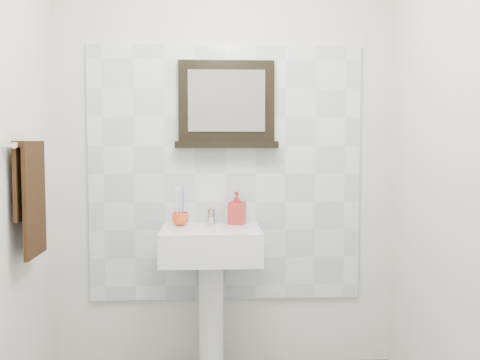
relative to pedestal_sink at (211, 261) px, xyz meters
name	(u,v)px	position (x,y,z in m)	size (l,w,h in m)	color
back_wall	(225,157)	(0.09, 0.23, 0.57)	(2.00, 0.01, 2.50)	silver
front_wall	(255,187)	(0.09, -1.97, 0.57)	(2.00, 0.01, 2.50)	silver
right_wall	(479,164)	(1.09, -0.87, 0.57)	(0.01, 2.20, 2.50)	silver
splashback	(225,174)	(0.09, 0.21, 0.47)	(1.60, 0.02, 1.50)	silver
pedestal_sink	(211,261)	(0.00, 0.00, 0.00)	(0.55, 0.44, 0.96)	white
toothbrush_cup	(180,219)	(-0.17, 0.10, 0.22)	(0.10, 0.10, 0.08)	#E74C1B
toothbrushes	(180,204)	(-0.18, 0.10, 0.31)	(0.05, 0.04, 0.21)	white
soap_dispenser	(237,208)	(0.15, 0.14, 0.28)	(0.09, 0.09, 0.19)	#B0142A
framed_mirror	(226,107)	(0.09, 0.19, 0.86)	(0.60, 0.11, 0.51)	black
towel_bar	(28,145)	(-0.86, -0.39, 0.65)	(0.07, 0.40, 0.03)	silver
hand_towel	(31,189)	(-0.85, -0.39, 0.44)	(0.06, 0.30, 0.55)	black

